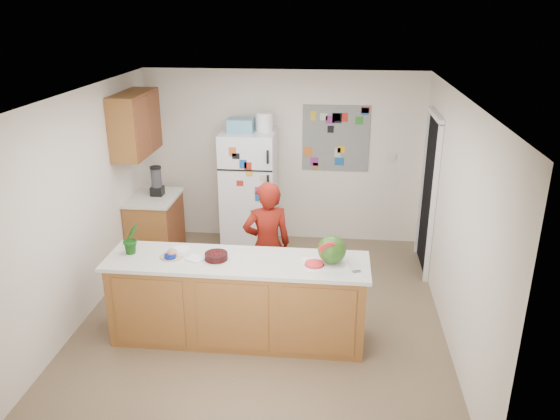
# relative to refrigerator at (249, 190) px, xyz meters

# --- Properties ---
(floor) EXTENTS (4.00, 4.50, 0.02)m
(floor) POSITION_rel_refrigerator_xyz_m (0.45, -1.88, -0.86)
(floor) COLOR brown
(floor) RESTS_ON ground
(wall_back) EXTENTS (4.00, 0.02, 2.50)m
(wall_back) POSITION_rel_refrigerator_xyz_m (0.45, 0.38, 0.40)
(wall_back) COLOR beige
(wall_back) RESTS_ON ground
(wall_left) EXTENTS (0.02, 4.50, 2.50)m
(wall_left) POSITION_rel_refrigerator_xyz_m (-1.56, -1.88, 0.40)
(wall_left) COLOR beige
(wall_left) RESTS_ON ground
(wall_right) EXTENTS (0.02, 4.50, 2.50)m
(wall_right) POSITION_rel_refrigerator_xyz_m (2.46, -1.88, 0.40)
(wall_right) COLOR beige
(wall_right) RESTS_ON ground
(ceiling) EXTENTS (4.00, 4.50, 0.02)m
(ceiling) POSITION_rel_refrigerator_xyz_m (0.45, -1.88, 1.66)
(ceiling) COLOR white
(ceiling) RESTS_ON wall_back
(doorway) EXTENTS (0.03, 0.85, 2.04)m
(doorway) POSITION_rel_refrigerator_xyz_m (2.44, -0.43, 0.17)
(doorway) COLOR black
(doorway) RESTS_ON ground
(peninsula_base) EXTENTS (2.60, 0.62, 0.88)m
(peninsula_base) POSITION_rel_refrigerator_xyz_m (0.25, -2.38, -0.41)
(peninsula_base) COLOR brown
(peninsula_base) RESTS_ON floor
(peninsula_top) EXTENTS (2.68, 0.70, 0.04)m
(peninsula_top) POSITION_rel_refrigerator_xyz_m (0.25, -2.38, 0.05)
(peninsula_top) COLOR silver
(peninsula_top) RESTS_ON peninsula_base
(side_counter_base) EXTENTS (0.60, 0.80, 0.86)m
(side_counter_base) POSITION_rel_refrigerator_xyz_m (-1.24, -0.53, -0.42)
(side_counter_base) COLOR brown
(side_counter_base) RESTS_ON floor
(side_counter_top) EXTENTS (0.64, 0.84, 0.04)m
(side_counter_top) POSITION_rel_refrigerator_xyz_m (-1.24, -0.53, 0.03)
(side_counter_top) COLOR silver
(side_counter_top) RESTS_ON side_counter_base
(upper_cabinets) EXTENTS (0.35, 1.00, 0.80)m
(upper_cabinets) POSITION_rel_refrigerator_xyz_m (-1.37, -0.58, 1.05)
(upper_cabinets) COLOR brown
(upper_cabinets) RESTS_ON wall_left
(refrigerator) EXTENTS (0.75, 0.70, 1.70)m
(refrigerator) POSITION_rel_refrigerator_xyz_m (0.00, 0.00, 0.00)
(refrigerator) COLOR silver
(refrigerator) RESTS_ON floor
(fridge_top_bin) EXTENTS (0.35, 0.28, 0.18)m
(fridge_top_bin) POSITION_rel_refrigerator_xyz_m (-0.10, 0.00, 0.94)
(fridge_top_bin) COLOR #5999B2
(fridge_top_bin) RESTS_ON refrigerator
(photo_collage) EXTENTS (0.95, 0.01, 0.95)m
(photo_collage) POSITION_rel_refrigerator_xyz_m (1.20, 0.36, 0.70)
(photo_collage) COLOR slate
(photo_collage) RESTS_ON wall_back
(person) EXTENTS (0.64, 0.52, 1.53)m
(person) POSITION_rel_refrigerator_xyz_m (0.47, -1.66, -0.09)
(person) COLOR #651109
(person) RESTS_ON floor
(blender_appliance) EXTENTS (0.14, 0.14, 0.38)m
(blender_appliance) POSITION_rel_refrigerator_xyz_m (-1.19, -0.48, 0.24)
(blender_appliance) COLOR black
(blender_appliance) RESTS_ON side_counter_top
(cutting_board) EXTENTS (0.50, 0.43, 0.01)m
(cutting_board) POSITION_rel_refrigerator_xyz_m (1.15, -2.38, 0.08)
(cutting_board) COLOR white
(cutting_board) RESTS_ON peninsula_top
(watermelon) EXTENTS (0.28, 0.28, 0.28)m
(watermelon) POSITION_rel_refrigerator_xyz_m (1.21, -2.36, 0.22)
(watermelon) COLOR #165710
(watermelon) RESTS_ON cutting_board
(watermelon_slice) EXTENTS (0.18, 0.18, 0.02)m
(watermelon_slice) POSITION_rel_refrigerator_xyz_m (1.04, -2.43, 0.09)
(watermelon_slice) COLOR red
(watermelon_slice) RESTS_ON cutting_board
(cherry_bowl) EXTENTS (0.29, 0.29, 0.07)m
(cherry_bowl) POSITION_rel_refrigerator_xyz_m (0.04, -2.39, 0.11)
(cherry_bowl) COLOR black
(cherry_bowl) RESTS_ON peninsula_top
(white_bowl) EXTENTS (0.23, 0.23, 0.06)m
(white_bowl) POSITION_rel_refrigerator_xyz_m (-0.35, -2.30, 0.10)
(white_bowl) COLOR white
(white_bowl) RESTS_ON peninsula_top
(cobalt_bowl) EXTENTS (0.15, 0.15, 0.05)m
(cobalt_bowl) POSITION_rel_refrigerator_xyz_m (-0.42, -2.44, 0.10)
(cobalt_bowl) COLOR navy
(cobalt_bowl) RESTS_ON peninsula_top
(plate) EXTENTS (0.27, 0.27, 0.02)m
(plate) POSITION_rel_refrigerator_xyz_m (-0.42, -2.38, 0.08)
(plate) COLOR beige
(plate) RESTS_ON peninsula_top
(paper_towel) EXTENTS (0.21, 0.20, 0.02)m
(paper_towel) POSITION_rel_refrigerator_xyz_m (-0.16, -2.42, 0.08)
(paper_towel) COLOR white
(paper_towel) RESTS_ON peninsula_top
(keys) EXTENTS (0.09, 0.06, 0.01)m
(keys) POSITION_rel_refrigerator_xyz_m (1.45, -2.52, 0.08)
(keys) COLOR gray
(keys) RESTS_ON peninsula_top
(potted_plant) EXTENTS (0.22, 0.23, 0.33)m
(potted_plant) POSITION_rel_refrigerator_xyz_m (-0.86, -2.33, 0.23)
(potted_plant) COLOR #123A09
(potted_plant) RESTS_ON peninsula_top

